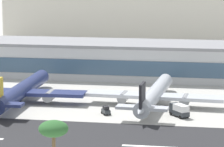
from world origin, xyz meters
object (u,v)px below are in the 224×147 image
object	(u,v)px
terminal_building	(109,59)
palm_tree_1	(53,131)
distant_hotel_block	(124,2)
airliner_gold_tail_gate_0	(20,92)
airliner_black_tail_gate_1	(154,95)
service_box_truck_1	(179,110)
service_baggage_tug_0	(106,110)

from	to	relation	value
terminal_building	palm_tree_1	xyz separation A→B (m)	(11.56, -114.69, 5.66)
distant_hotel_block	airliner_gold_tail_gate_0	size ratio (longest dim) A/B	2.31
terminal_building	palm_tree_1	bearing A→B (deg)	-84.25
airliner_black_tail_gate_1	palm_tree_1	bearing A→B (deg)	175.92
distant_hotel_block	palm_tree_1	world-z (taller)	distant_hotel_block
service_box_truck_1	distant_hotel_block	bearing A→B (deg)	-24.27
terminal_building	airliner_black_tail_gate_1	xyz separation A→B (m)	(20.63, -44.39, -2.91)
distant_hotel_block	service_box_truck_1	xyz separation A→B (m)	(38.25, -152.18, -18.35)
airliner_gold_tail_gate_0	airliner_black_tail_gate_1	xyz separation A→B (m)	(37.61, 2.22, -0.16)
airliner_black_tail_gate_1	service_box_truck_1	bearing A→B (deg)	-139.12
service_baggage_tug_0	palm_tree_1	xyz separation A→B (m)	(2.27, -59.32, 10.68)
airliner_gold_tail_gate_0	palm_tree_1	distance (m)	74.30
palm_tree_1	service_baggage_tug_0	bearing A→B (deg)	92.19
service_baggage_tug_0	service_box_truck_1	size ratio (longest dim) A/B	0.58
terminal_building	airliner_black_tail_gate_1	distance (m)	49.04
service_box_truck_1	palm_tree_1	bearing A→B (deg)	126.01
terminal_building	palm_tree_1	world-z (taller)	palm_tree_1
distant_hotel_block	airliner_black_tail_gate_1	distance (m)	146.33
distant_hotel_block	airliner_gold_tail_gate_0	world-z (taller)	distant_hotel_block
terminal_building	distant_hotel_block	distance (m)	99.21
terminal_building	service_baggage_tug_0	world-z (taller)	terminal_building
distant_hotel_block	airliner_black_tail_gate_1	xyz separation A→B (m)	(30.49, -142.11, -16.98)
distant_hotel_block	palm_tree_1	bearing A→B (deg)	-84.24
service_baggage_tug_0	service_box_truck_1	bearing A→B (deg)	64.46
palm_tree_1	airliner_gold_tail_gate_0	bearing A→B (deg)	112.74
airliner_gold_tail_gate_0	service_box_truck_1	xyz separation A→B (m)	(45.36, -7.85, -1.52)
airliner_gold_tail_gate_0	service_box_truck_1	bearing A→B (deg)	-101.10
airliner_black_tail_gate_1	service_baggage_tug_0	bearing A→B (deg)	137.35
service_box_truck_1	airliner_gold_tail_gate_0	bearing A→B (deg)	41.80
distant_hotel_block	service_baggage_tug_0	size ratio (longest dim) A/B	32.18
airliner_black_tail_gate_1	palm_tree_1	size ratio (longest dim) A/B	3.52
airliner_gold_tail_gate_0	service_baggage_tug_0	xyz separation A→B (m)	(26.26, -8.77, -2.26)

